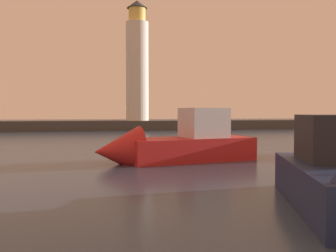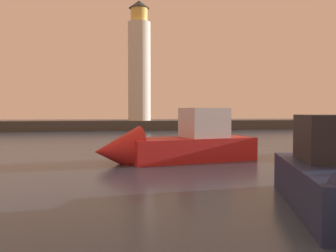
# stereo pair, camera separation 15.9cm
# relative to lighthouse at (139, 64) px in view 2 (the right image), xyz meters

# --- Properties ---
(ground_plane) EXTENTS (220.00, 220.00, 0.00)m
(ground_plane) POSITION_rel_lighthouse_xyz_m (-0.96, -27.99, -10.32)
(ground_plane) COLOR #2D3D51
(breakwater) EXTENTS (91.17, 4.43, 1.48)m
(breakwater) POSITION_rel_lighthouse_xyz_m (-0.96, -0.00, -9.58)
(breakwater) COLOR #423F3D
(breakwater) RESTS_ON ground_plane
(lighthouse) EXTENTS (3.51, 3.51, 18.65)m
(lighthouse) POSITION_rel_lighthouse_xyz_m (0.00, 0.00, 0.00)
(lighthouse) COLOR silver
(lighthouse) RESTS_ON breakwater
(motorboat_4) EXTENTS (9.84, 4.66, 3.73)m
(motorboat_4) POSITION_rel_lighthouse_xyz_m (-1.86, -36.26, -9.35)
(motorboat_4) COLOR #B21E1E
(motorboat_4) RESTS_ON ground_plane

